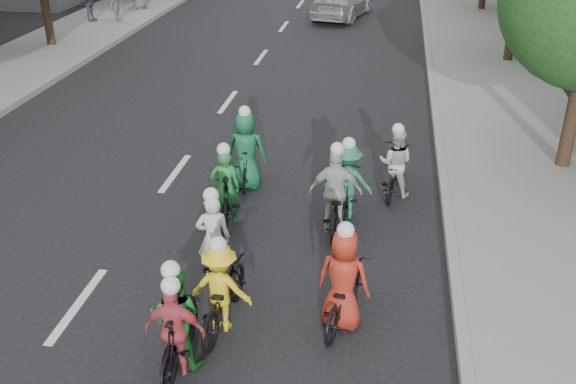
% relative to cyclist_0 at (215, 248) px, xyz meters
% --- Properties ---
extents(ground, '(120.00, 120.00, 0.00)m').
position_rel_cyclist_0_xyz_m(ground, '(-2.01, -1.17, -0.57)').
color(ground, black).
rests_on(ground, ground).
extents(curb_left, '(0.18, 80.00, 0.18)m').
position_rel_cyclist_0_xyz_m(curb_left, '(-8.06, 8.83, -0.48)').
color(curb_left, '#999993').
rests_on(curb_left, ground).
extents(sidewalk_right, '(4.00, 80.00, 0.15)m').
position_rel_cyclist_0_xyz_m(sidewalk_right, '(5.99, 8.83, -0.49)').
color(sidewalk_right, gray).
rests_on(sidewalk_right, ground).
extents(curb_right, '(0.18, 80.00, 0.18)m').
position_rel_cyclist_0_xyz_m(curb_right, '(4.04, 8.83, -0.48)').
color(curb_right, '#999993').
rests_on(curb_right, ground).
extents(cyclist_0, '(0.98, 1.91, 1.73)m').
position_rel_cyclist_0_xyz_m(cyclist_0, '(0.00, 0.00, 0.00)').
color(cyclist_0, black).
rests_on(cyclist_0, ground).
extents(cyclist_1, '(0.78, 1.53, 1.70)m').
position_rel_cyclist_0_xyz_m(cyclist_1, '(0.02, -2.13, 0.08)').
color(cyclist_1, black).
rests_on(cyclist_1, ground).
extents(cyclist_2, '(0.98, 1.95, 1.60)m').
position_rel_cyclist_0_xyz_m(cyclist_2, '(0.44, -1.26, 0.03)').
color(cyclist_2, black).
rests_on(cyclist_2, ground).
extents(cyclist_3, '(0.85, 1.66, 1.59)m').
position_rel_cyclist_0_xyz_m(cyclist_3, '(0.08, -2.30, 0.02)').
color(cyclist_3, black).
rests_on(cyclist_3, ground).
extents(cyclist_4, '(0.96, 1.85, 1.81)m').
position_rel_cyclist_0_xyz_m(cyclist_4, '(2.24, -0.90, 0.06)').
color(cyclist_4, black).
rests_on(cyclist_4, ground).
extents(cyclist_5, '(0.86, 1.88, 1.72)m').
position_rel_cyclist_0_xyz_m(cyclist_5, '(-0.27, 1.87, 0.05)').
color(cyclist_5, black).
rests_on(cyclist_5, ground).
extents(cyclist_6, '(0.91, 1.91, 1.62)m').
position_rel_cyclist_0_xyz_m(cyclist_6, '(2.95, 3.65, 0.01)').
color(cyclist_6, black).
rests_on(cyclist_6, ground).
extents(cyclist_7, '(1.01, 1.63, 1.71)m').
position_rel_cyclist_0_xyz_m(cyclist_7, '(2.02, 2.51, 0.09)').
color(cyclist_7, black).
rests_on(cyclist_7, ground).
extents(cyclist_8, '(1.00, 1.95, 1.85)m').
position_rel_cyclist_0_xyz_m(cyclist_8, '(1.86, 1.91, 0.07)').
color(cyclist_8, black).
rests_on(cyclist_8, ground).
extents(cyclist_9, '(0.88, 1.54, 1.87)m').
position_rel_cyclist_0_xyz_m(cyclist_9, '(-0.23, 3.47, 0.14)').
color(cyclist_9, black).
rests_on(cyclist_9, ground).
extents(follow_car_lead, '(2.90, 5.12, 1.40)m').
position_rel_cyclist_0_xyz_m(follow_car_lead, '(0.30, 21.13, 0.13)').
color(follow_car_lead, '#BABBBF').
rests_on(follow_car_lead, ground).
extents(spectator_0, '(0.78, 1.07, 1.49)m').
position_rel_cyclist_0_xyz_m(spectator_0, '(-9.16, 17.89, 0.33)').
color(spectator_0, '#535661').
rests_on(spectator_0, sidewalk_left).
extents(spectator_1, '(0.65, 1.04, 1.65)m').
position_rel_cyclist_0_xyz_m(spectator_1, '(-10.42, 17.84, 0.41)').
color(spectator_1, '#545462').
rests_on(spectator_1, sidewalk_left).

